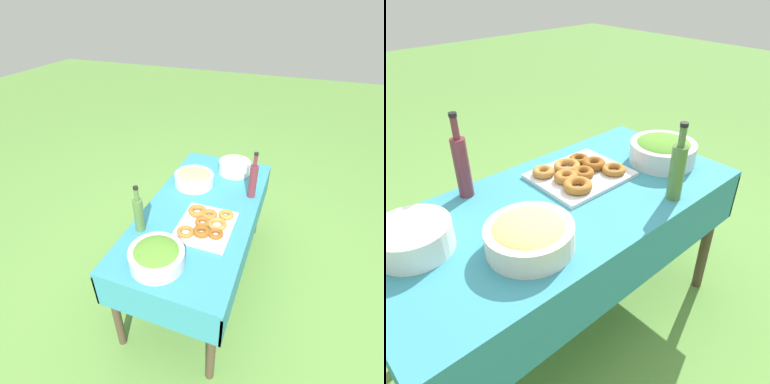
% 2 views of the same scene
% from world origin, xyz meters
% --- Properties ---
extents(ground_plane, '(14.00, 14.00, 0.00)m').
position_xyz_m(ground_plane, '(0.00, 0.00, 0.00)').
color(ground_plane, '#609342').
extents(picnic_table, '(1.48, 0.71, 0.70)m').
position_xyz_m(picnic_table, '(0.00, 0.00, 0.60)').
color(picnic_table, teal).
rests_on(picnic_table, ground_plane).
extents(salad_bowl, '(0.30, 0.30, 0.12)m').
position_xyz_m(salad_bowl, '(-0.55, 0.06, 0.76)').
color(salad_bowl, silver).
rests_on(salad_bowl, picnic_table).
extents(pasta_bowl, '(0.29, 0.29, 0.11)m').
position_xyz_m(pasta_bowl, '(0.25, 0.15, 0.75)').
color(pasta_bowl, silver).
rests_on(pasta_bowl, picnic_table).
extents(donut_platter, '(0.39, 0.33, 0.05)m').
position_xyz_m(donut_platter, '(-0.17, -0.09, 0.72)').
color(donut_platter, silver).
rests_on(donut_platter, picnic_table).
extents(plate_stack, '(0.25, 0.25, 0.10)m').
position_xyz_m(plate_stack, '(0.53, -0.09, 0.75)').
color(plate_stack, white).
rests_on(plate_stack, picnic_table).
extents(olive_oil_bottle, '(0.06, 0.06, 0.31)m').
position_xyz_m(olive_oil_bottle, '(-0.34, 0.28, 0.82)').
color(olive_oil_bottle, '#4C7238').
rests_on(olive_oil_bottle, picnic_table).
extents(wine_bottle, '(0.06, 0.06, 0.34)m').
position_xyz_m(wine_bottle, '(0.25, -0.28, 0.83)').
color(wine_bottle, maroon).
rests_on(wine_bottle, picnic_table).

